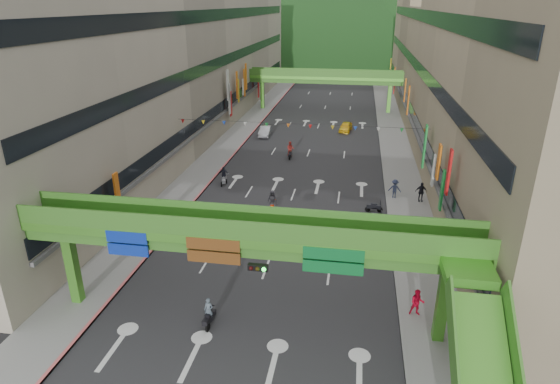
% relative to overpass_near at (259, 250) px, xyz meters
% --- Properties ---
extents(road_slab, '(18.00, 140.00, 0.02)m').
position_rel_overpass_near_xyz_m(road_slab, '(-0.93, 44.62, -5.20)').
color(road_slab, '#28282B').
rests_on(road_slab, ground).
extents(sidewalk_left, '(4.00, 140.00, 0.15)m').
position_rel_overpass_near_xyz_m(sidewalk_left, '(-11.93, 44.62, -5.13)').
color(sidewalk_left, gray).
rests_on(sidewalk_left, ground).
extents(sidewalk_right, '(4.00, 140.00, 0.15)m').
position_rel_overpass_near_xyz_m(sidewalk_right, '(10.07, 44.62, -5.13)').
color(sidewalk_right, gray).
rests_on(sidewalk_right, ground).
extents(curb_left, '(0.20, 140.00, 0.18)m').
position_rel_overpass_near_xyz_m(curb_left, '(-10.03, 44.62, -5.12)').
color(curb_left, '#CC5959').
rests_on(curb_left, ground).
extents(curb_right, '(0.20, 140.00, 0.18)m').
position_rel_overpass_near_xyz_m(curb_right, '(8.17, 44.62, -5.12)').
color(curb_right, gray).
rests_on(curb_right, ground).
extents(building_row_left, '(12.80, 95.00, 19.00)m').
position_rel_overpass_near_xyz_m(building_row_left, '(-19.86, 44.62, 4.25)').
color(building_row_left, '#9E937F').
rests_on(building_row_left, ground).
extents(building_row_right, '(12.80, 95.00, 19.00)m').
position_rel_overpass_near_xyz_m(building_row_right, '(18.00, 44.62, 4.25)').
color(building_row_right, gray).
rests_on(building_row_right, ground).
extents(overpass_near, '(28.00, 12.27, 7.10)m').
position_rel_overpass_near_xyz_m(overpass_near, '(0.00, 0.00, 0.00)').
color(overpass_near, '#4C9E2D').
rests_on(overpass_near, ground).
extents(overpass_far, '(28.00, 2.20, 7.10)m').
position_rel_overpass_near_xyz_m(overpass_far, '(-0.93, 59.62, 0.20)').
color(overpass_far, '#4C9E2D').
rests_on(overpass_far, ground).
extents(hill_left, '(168.00, 140.00, 112.00)m').
position_rel_overpass_near_xyz_m(hill_left, '(-15.93, 154.62, -5.21)').
color(hill_left, '#1C4419').
rests_on(hill_left, ground).
extents(hill_right, '(208.00, 176.00, 128.00)m').
position_rel_overpass_near_xyz_m(hill_right, '(24.07, 174.62, -5.21)').
color(hill_right, '#1C4419').
rests_on(hill_right, ground).
extents(bunting_string, '(26.00, 0.36, 0.47)m').
position_rel_overpass_near_xyz_m(bunting_string, '(-0.93, 24.62, 0.75)').
color(bunting_string, black).
rests_on(bunting_string, ground).
extents(scooter_rider_near, '(0.64, 1.60, 1.85)m').
position_rel_overpass_near_xyz_m(scooter_rider_near, '(-3.02, -0.24, -4.37)').
color(scooter_rider_near, black).
rests_on(scooter_rider_near, ground).
extents(scooter_rider_mid, '(0.88, 1.60, 2.14)m').
position_rel_overpass_near_xyz_m(scooter_rider_mid, '(-2.89, 32.00, -4.09)').
color(scooter_rider_mid, black).
rests_on(scooter_rider_mid, ground).
extents(scooter_rider_left, '(1.05, 1.58, 2.02)m').
position_rel_overpass_near_xyz_m(scooter_rider_left, '(-8.43, 22.04, -4.20)').
color(scooter_rider_left, '#9FA0A8').
rests_on(scooter_rider_left, ground).
extents(scooter_rider_far, '(0.92, 1.60, 2.18)m').
position_rel_overpass_near_xyz_m(scooter_rider_far, '(-2.19, 16.05, -4.09)').
color(scooter_rider_far, '#831B00').
rests_on(scooter_rider_far, ground).
extents(parked_scooter_row, '(1.60, 9.37, 1.08)m').
position_rel_overpass_near_xyz_m(parked_scooter_row, '(6.87, 13.32, -4.68)').
color(parked_scooter_row, black).
rests_on(parked_scooter_row, ground).
extents(car_silver, '(1.66, 4.26, 1.38)m').
position_rel_overpass_near_xyz_m(car_silver, '(-7.91, 41.73, -4.51)').
color(car_silver, '#A1A3A7').
rests_on(car_silver, ground).
extents(car_yellow, '(2.10, 4.14, 1.35)m').
position_rel_overpass_near_xyz_m(car_yellow, '(3.31, 46.12, -4.53)').
color(car_yellow, yellow).
rests_on(car_yellow, ground).
extents(pedestrian_red, '(0.84, 0.66, 1.72)m').
position_rel_overpass_near_xyz_m(pedestrian_red, '(9.10, 2.62, -4.35)').
color(pedestrian_red, '#AF071F').
rests_on(pedestrian_red, ground).
extents(pedestrian_dark, '(1.14, 0.54, 1.89)m').
position_rel_overpass_near_xyz_m(pedestrian_dark, '(11.27, 20.68, -4.26)').
color(pedestrian_dark, black).
rests_on(pedestrian_dark, ground).
extents(pedestrian_blue, '(0.95, 0.70, 1.85)m').
position_rel_overpass_near_xyz_m(pedestrian_blue, '(8.87, 21.16, -4.28)').
color(pedestrian_blue, '#323A5B').
rests_on(pedestrian_blue, ground).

